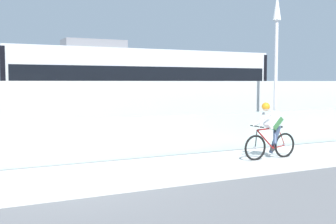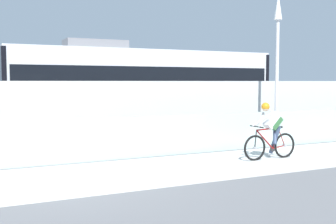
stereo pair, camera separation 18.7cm
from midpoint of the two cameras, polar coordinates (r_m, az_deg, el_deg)
ground_plane at (r=9.76m, az=-12.57°, el=-8.91°), size 200.00×200.00×0.00m
bike_path_deck at (r=9.75m, az=-12.57°, el=-8.88°), size 32.00×3.20×0.01m
glass_parapet at (r=11.43m, az=-14.70°, el=-3.99°), size 32.00×0.05×1.19m
concrete_barrier_wall at (r=13.14m, az=-16.21°, el=-0.74°), size 32.00×0.36×2.21m
tram_rail_near at (r=15.70m, az=-17.59°, el=-4.04°), size 32.00×0.08×0.01m
tram_rail_far at (r=17.11m, az=-18.25°, el=-3.39°), size 32.00×0.08×0.01m
tram at (r=17.42m, az=-3.21°, el=3.18°), size 11.06×2.54×3.81m
cyclist_on_bike at (r=12.14m, az=14.19°, el=-2.62°), size 1.77×0.58×1.61m
lamp_post_antenna at (r=15.03m, az=15.02°, el=8.23°), size 0.28×0.28×5.20m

